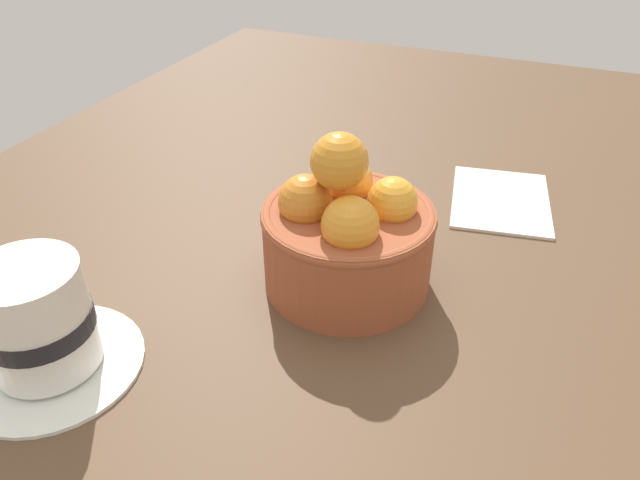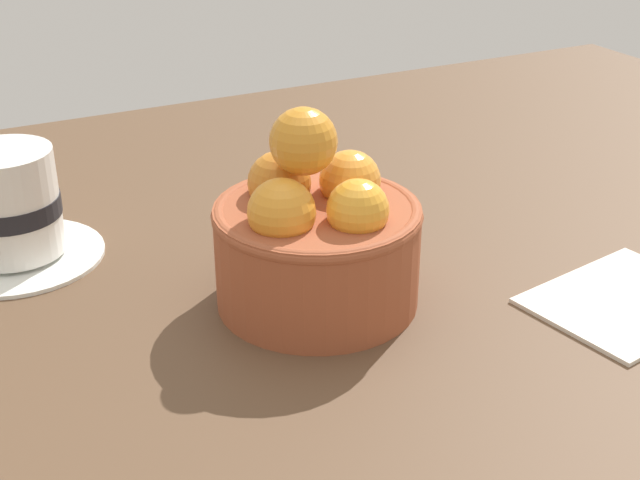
{
  "view_description": "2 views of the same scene",
  "coord_description": "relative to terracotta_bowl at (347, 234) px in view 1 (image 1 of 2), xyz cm",
  "views": [
    {
      "loc": [
        37.16,
        13.21,
        30.68
      ],
      "look_at": [
        1.72,
        -1.64,
        4.79
      ],
      "focal_mm": 33.98,
      "sensor_mm": 36.0,
      "label": 1
    },
    {
      "loc": [
        22.68,
        45.03,
        29.63
      ],
      "look_at": [
        -1.2,
        -1.96,
        3.38
      ],
      "focal_mm": 48.97,
      "sensor_mm": 36.0,
      "label": 2
    }
  ],
  "objects": [
    {
      "name": "ground_plane",
      "position": [
        -0.05,
        0.05,
        -7.01
      ],
      "size": [
        131.71,
        90.98,
        4.54
      ],
      "primitive_type": "cube",
      "color": "brown"
    },
    {
      "name": "terracotta_bowl",
      "position": [
        0.0,
        0.0,
        0.0
      ],
      "size": [
        13.54,
        13.54,
        13.32
      ],
      "color": "#9E4C2D",
      "rests_on": "ground_plane"
    },
    {
      "name": "coffee_cup",
      "position": [
        16.73,
        -15.37,
        -1.03
      ],
      "size": [
        12.46,
        12.46,
        8.32
      ],
      "color": "white",
      "rests_on": "ground_plane"
    },
    {
      "name": "folded_napkin",
      "position": [
        -18.27,
        9.67,
        -4.44
      ],
      "size": [
        13.9,
        11.37,
        0.6
      ],
      "primitive_type": "cube",
      "rotation": [
        0.0,
        0.0,
        0.17
      ],
      "color": "white",
      "rests_on": "ground_plane"
    }
  ]
}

